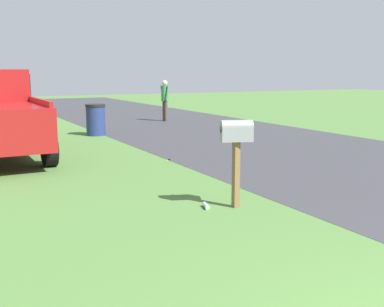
{
  "coord_description": "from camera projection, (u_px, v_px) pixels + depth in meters",
  "views": [
    {
      "loc": [
        -1.26,
        3.32,
        2.04
      ],
      "look_at": [
        4.13,
        0.5,
        0.99
      ],
      "focal_mm": 44.57,
      "sensor_mm": 36.0,
      "label": 1
    }
  ],
  "objects": [
    {
      "name": "litter_bottle_midfield_b",
      "position": [
        206.0,
        206.0,
        7.2
      ],
      "size": [
        0.23,
        0.12,
        0.07
      ],
      "primitive_type": "cylinder",
      "rotation": [
        0.0,
        1.57,
        2.88
      ],
      "color": "#B2D8BF",
      "rests_on": "ground"
    },
    {
      "name": "road_asphalt",
      "position": [
        365.0,
        166.0,
        10.37
      ],
      "size": [
        60.0,
        6.98,
        0.01
      ],
      "primitive_type": "cube",
      "color": "#38383D",
      "rests_on": "ground"
    },
    {
      "name": "mailbox",
      "position": [
        236.0,
        138.0,
        7.07
      ],
      "size": [
        0.34,
        0.51,
        1.33
      ],
      "rotation": [
        0.0,
        0.0,
        -0.34
      ],
      "color": "brown",
      "rests_on": "ground"
    },
    {
      "name": "trash_bin",
      "position": [
        96.0,
        120.0,
        15.36
      ],
      "size": [
        0.64,
        0.64,
        1.01
      ],
      "color": "navy",
      "rests_on": "ground"
    },
    {
      "name": "pedestrian",
      "position": [
        165.0,
        97.0,
        19.69
      ],
      "size": [
        0.49,
        0.3,
        1.69
      ],
      "rotation": [
        0.0,
        0.0,
        1.7
      ],
      "color": "#4C4238",
      "rests_on": "ground"
    },
    {
      "name": "litter_wrapper_by_mailbox",
      "position": [
        168.0,
        160.0,
        11.14
      ],
      "size": [
        0.14,
        0.12,
        0.01
      ],
      "primitive_type": "cube",
      "rotation": [
        0.0,
        0.0,
        2.82
      ],
      "color": "silver",
      "rests_on": "ground"
    }
  ]
}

